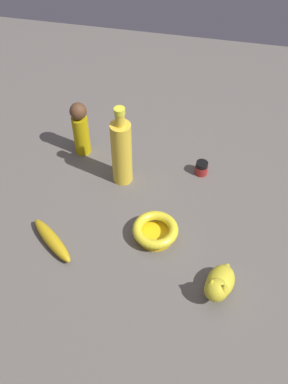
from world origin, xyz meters
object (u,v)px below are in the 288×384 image
at_px(cat_figurine, 219,284).
at_px(person_figure_adult, 80,128).
at_px(bottle_tall, 122,152).
at_px(nail_polish_jar, 202,168).
at_px(banana, 52,240).
at_px(bowl, 155,231).

height_order(cat_figurine, person_figure_adult, person_figure_adult).
relative_size(bottle_tall, cat_figurine, 1.97).
height_order(bottle_tall, nail_polish_jar, bottle_tall).
relative_size(nail_polish_jar, person_figure_adult, 0.23).
distance_m(bottle_tall, nail_polish_jar, 0.26).
bearing_deg(person_figure_adult, bottle_tall, -31.59).
relative_size(cat_figurine, banana, 0.77).
bearing_deg(banana, person_figure_adult, 134.06).
height_order(person_figure_adult, banana, person_figure_adult).
bearing_deg(person_figure_adult, nail_polish_jar, -3.16).
xyz_separation_m(nail_polish_jar, banana, (-0.36, -0.35, -0.00)).
relative_size(bottle_tall, banana, 1.51).
xyz_separation_m(bowl, banana, (-0.27, -0.08, -0.01)).
relative_size(bowl, banana, 0.70).
xyz_separation_m(bottle_tall, bowl, (0.14, -0.20, -0.09)).
distance_m(person_figure_adult, banana, 0.38).
bearing_deg(person_figure_adult, bowl, -44.81).
xyz_separation_m(cat_figurine, banana, (-0.45, 0.05, -0.02)).
xyz_separation_m(bowl, cat_figurine, (0.18, -0.13, 0.01)).
relative_size(nail_polish_jar, cat_figurine, 0.32).
distance_m(bottle_tall, cat_figurine, 0.47).
relative_size(cat_figurine, person_figure_adult, 0.72).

